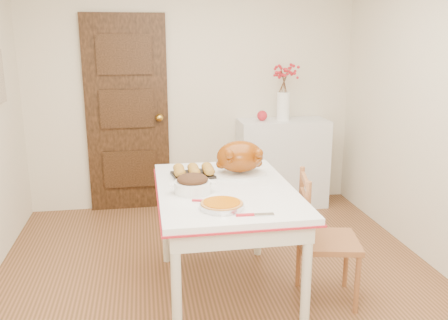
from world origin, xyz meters
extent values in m
cube|color=#503418|center=(0.00, 0.00, 0.00)|extent=(3.50, 4.00, 0.00)
cube|color=beige|center=(0.00, 2.00, 1.25)|extent=(3.50, 0.00, 2.50)
cube|color=beige|center=(0.00, -2.00, 1.25)|extent=(3.50, 0.00, 2.50)
cube|color=black|center=(-0.70, 1.97, 1.03)|extent=(0.85, 0.06, 2.06)
cube|color=silver|center=(0.95, 1.78, 0.48)|extent=(0.96, 0.43, 0.96)
sphere|color=#B41A25|center=(0.71, 1.78, 1.01)|extent=(0.11, 0.11, 0.11)
cylinder|color=#B65600|center=(-0.09, -0.41, 0.85)|extent=(0.27, 0.27, 0.06)
cylinder|color=white|center=(0.06, 0.50, 0.88)|extent=(0.08, 0.08, 0.11)
camera|label=1|loc=(-0.53, -3.08, 1.83)|focal=38.14mm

